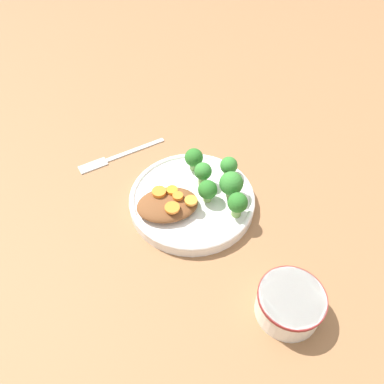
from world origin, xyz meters
name	(u,v)px	position (x,y,z in m)	size (l,w,h in m)	color
ground_plane	(192,204)	(0.00, 0.00, 0.00)	(4.00, 4.00, 0.00)	#8C603D
plate	(192,200)	(0.00, 0.00, 0.01)	(0.24, 0.24, 0.03)	white
dip_bowl	(290,303)	(0.10, -0.24, 0.03)	(0.10, 0.10, 0.05)	white
stew_mound	(168,205)	(-0.05, -0.02, 0.03)	(0.11, 0.08, 0.03)	brown
broccoli_floret_0	(231,184)	(0.07, -0.01, 0.05)	(0.04, 0.04, 0.06)	#759E51
broccoli_floret_1	(194,158)	(0.02, 0.08, 0.05)	(0.04, 0.04, 0.05)	#7FA85B
broccoli_floret_2	(203,173)	(0.03, 0.03, 0.05)	(0.03, 0.03, 0.05)	#759E51
broccoli_floret_3	(229,166)	(0.08, 0.04, 0.05)	(0.03, 0.03, 0.05)	#759E51
broccoli_floret_4	(238,204)	(0.07, -0.06, 0.05)	(0.04, 0.04, 0.05)	#759E51
broccoli_floret_5	(208,190)	(0.03, -0.01, 0.05)	(0.04, 0.04, 0.05)	#7FA85B
carrot_slice_0	(178,196)	(-0.03, -0.02, 0.05)	(0.02, 0.02, 0.01)	orange
carrot_slice_1	(159,194)	(-0.06, 0.00, 0.05)	(0.03, 0.03, 0.01)	orange
carrot_slice_2	(172,208)	(-0.04, -0.04, 0.05)	(0.03, 0.03, 0.00)	orange
carrot_slice_3	(172,188)	(-0.04, 0.00, 0.05)	(0.02, 0.02, 0.01)	orange
carrot_slice_4	(191,201)	(-0.01, -0.03, 0.05)	(0.02, 0.02, 0.01)	orange
fork	(114,157)	(-0.14, 0.16, 0.00)	(0.19, 0.08, 0.01)	silver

